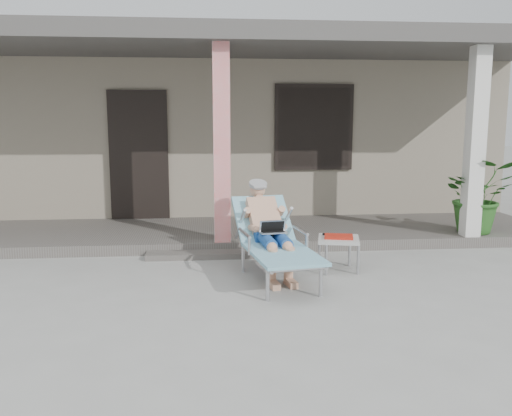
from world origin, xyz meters
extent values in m
plane|color=#9E9E99|center=(0.00, 0.00, 0.00)|extent=(60.00, 60.00, 0.00)
cube|color=gray|center=(0.00, 6.50, 1.50)|extent=(10.00, 5.00, 3.00)
cube|color=#474442|center=(0.00, 6.50, 3.15)|extent=(10.40, 5.40, 0.30)
cube|color=black|center=(-1.30, 3.97, 1.20)|extent=(0.95, 0.06, 2.10)
cube|color=black|center=(1.60, 3.97, 1.65)|extent=(1.20, 0.06, 1.30)
cube|color=black|center=(1.60, 3.96, 1.65)|extent=(1.32, 0.05, 1.42)
cube|color=#605B56|center=(0.00, 3.00, 0.07)|extent=(10.00, 2.00, 0.15)
cube|color=red|center=(0.00, 2.15, 1.45)|extent=(0.22, 0.22, 2.61)
cube|color=silver|center=(3.50, 2.15, 1.45)|extent=(0.22, 0.22, 2.61)
cube|color=#474442|center=(0.00, 3.00, 2.88)|extent=(10.00, 2.30, 0.24)
cube|color=#605B56|center=(0.00, 1.85, 0.04)|extent=(2.00, 0.30, 0.07)
cylinder|color=#B7B7BC|center=(0.37, 0.06, 0.17)|extent=(0.04, 0.04, 0.34)
cylinder|color=#B7B7BC|center=(0.93, 0.15, 0.17)|extent=(0.04, 0.04, 0.34)
cylinder|color=#B7B7BC|center=(0.21, 1.12, 0.17)|extent=(0.04, 0.04, 0.34)
cylinder|color=#B7B7BC|center=(0.76, 1.21, 0.17)|extent=(0.04, 0.04, 0.34)
cube|color=#B7B7BC|center=(0.59, 0.50, 0.35)|extent=(0.73, 1.18, 0.03)
cube|color=#81C5C7|center=(0.59, 0.50, 0.37)|extent=(0.83, 1.23, 0.04)
cube|color=#B7B7BC|center=(0.46, 1.30, 0.56)|extent=(0.64, 0.61, 0.45)
cube|color=#81C5C7|center=(0.46, 1.30, 0.59)|extent=(0.74, 0.69, 0.51)
cylinder|color=#969698|center=(0.42, 1.56, 0.99)|extent=(0.25, 0.25, 0.12)
cube|color=silver|center=(0.53, 0.89, 0.53)|extent=(0.33, 0.26, 0.21)
cube|color=#B5B5B0|center=(1.34, 1.09, 0.38)|extent=(0.57, 0.57, 0.04)
cylinder|color=#B7B7BC|center=(1.15, 0.90, 0.18)|extent=(0.03, 0.03, 0.36)
cylinder|color=#B7B7BC|center=(1.53, 0.90, 0.18)|extent=(0.03, 0.03, 0.36)
cylinder|color=#B7B7BC|center=(1.15, 1.28, 0.18)|extent=(0.03, 0.03, 0.36)
cylinder|color=#B7B7BC|center=(1.53, 1.28, 0.18)|extent=(0.03, 0.03, 0.36)
cube|color=#B32113|center=(1.34, 1.09, 0.41)|extent=(0.38, 0.32, 0.03)
cube|color=black|center=(1.34, 1.21, 0.41)|extent=(0.33, 0.09, 0.03)
imported|color=#26591E|center=(3.71, 2.36, 0.69)|extent=(1.13, 1.03, 1.08)
camera|label=1|loc=(-0.22, -5.05, 1.78)|focal=38.00mm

